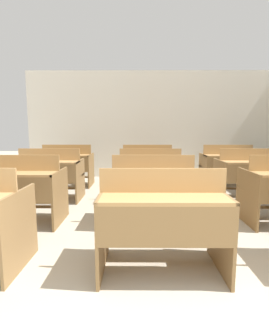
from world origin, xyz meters
TOP-DOWN VIEW (x-y plane):
  - wall_back at (0.00, 6.33)m, footprint 6.62×0.06m
  - bench_front_center at (-0.19, 1.47)m, footprint 1.10×0.72m
  - bench_second_left at (-2.00, 2.68)m, footprint 1.10×0.72m
  - bench_second_center at (-0.20, 2.69)m, footprint 1.10×0.72m
  - bench_third_left at (-1.98, 3.90)m, footprint 1.10×0.72m
  - bench_third_center at (-0.17, 3.88)m, footprint 1.10×0.72m
  - bench_third_right at (1.62, 3.91)m, footprint 1.10×0.72m
  - bench_back_left at (-1.99, 5.11)m, footprint 1.10×0.72m
  - bench_back_center at (-0.17, 5.10)m, footprint 1.10×0.72m
  - bench_back_right at (1.63, 5.09)m, footprint 1.10×0.72m
  - wastepaper_bin at (2.96, 5.83)m, footprint 0.23×0.23m

SIDE VIEW (x-z plane):
  - wastepaper_bin at x=2.96m, z-range 0.00..0.34m
  - bench_front_center at x=-0.19m, z-range 0.02..0.96m
  - bench_second_left at x=-2.00m, z-range 0.02..0.96m
  - bench_second_center at x=-0.20m, z-range 0.02..0.96m
  - bench_third_left at x=-1.98m, z-range 0.02..0.96m
  - bench_third_center at x=-0.17m, z-range 0.02..0.96m
  - bench_third_right at x=1.62m, z-range 0.02..0.96m
  - bench_back_left at x=-1.99m, z-range 0.02..0.96m
  - bench_back_center at x=-0.17m, z-range 0.02..0.96m
  - bench_back_right at x=1.63m, z-range 0.02..0.96m
  - wall_back at x=0.00m, z-range 0.00..2.80m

